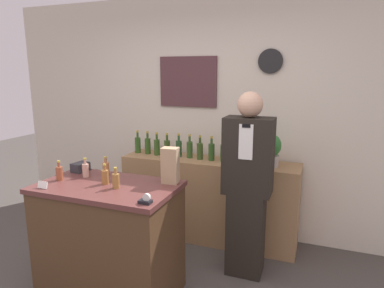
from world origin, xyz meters
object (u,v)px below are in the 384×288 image
(shopkeeper, at_px, (247,187))
(potted_plant, at_px, (269,149))
(paper_bag, at_px, (170,165))
(tape_dispenser, at_px, (146,200))

(shopkeeper, relative_size, potted_plant, 5.03)
(shopkeeper, distance_m, paper_bag, 0.78)
(shopkeeper, bearing_deg, potted_plant, 77.26)
(potted_plant, relative_size, paper_bag, 1.15)
(shopkeeper, bearing_deg, paper_bag, -137.82)
(shopkeeper, height_order, tape_dispenser, shopkeeper)
(paper_bag, distance_m, tape_dispenser, 0.48)
(potted_plant, bearing_deg, shopkeeper, -102.74)
(paper_bag, height_order, tape_dispenser, paper_bag)
(tape_dispenser, bearing_deg, shopkeeper, 61.71)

